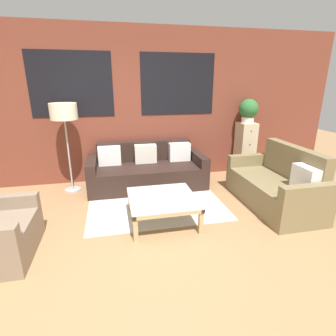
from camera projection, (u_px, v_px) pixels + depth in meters
name	position (u px, v px, depth m)	size (l,w,h in m)	color
ground_plane	(148.00, 248.00, 3.05)	(16.00, 16.00, 0.00)	#9E754C
wall_back_brick	(128.00, 107.00, 4.87)	(8.40, 0.09, 2.80)	brown
rug	(155.00, 202.00, 4.21)	(2.08, 1.64, 0.00)	silver
couch_dark	(147.00, 171.00, 4.83)	(2.09, 0.88, 0.78)	black
settee_vintage	(276.00, 186.00, 4.04)	(0.80, 1.62, 0.92)	olive
coffee_table	(162.00, 201.00, 3.55)	(0.90, 0.90, 0.36)	silver
floor_lamp	(64.00, 115.00, 4.28)	(0.44, 0.44, 1.52)	#B2B2B7
drawer_cabinet	(245.00, 149.00, 5.37)	(0.32, 0.38, 1.07)	#C6B793
potted_plant	(248.00, 110.00, 5.13)	(0.37, 0.37, 0.46)	silver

